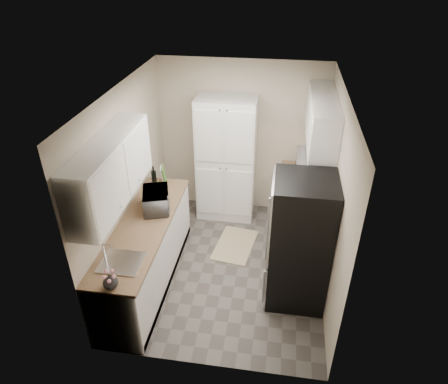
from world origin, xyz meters
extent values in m
plane|color=#56514C|center=(0.00, 0.00, 0.00)|extent=(3.20, 3.20, 0.00)
cube|color=#BEB09A|center=(0.00, 1.60, 1.25)|extent=(2.60, 0.04, 2.50)
cube|color=#BEB09A|center=(0.00, -1.60, 1.25)|extent=(2.60, 0.04, 2.50)
cube|color=#BEB09A|center=(-1.30, 0.00, 1.25)|extent=(0.04, 3.20, 2.50)
cube|color=#BEB09A|center=(1.30, 0.00, 1.25)|extent=(0.04, 3.20, 2.50)
cube|color=white|center=(0.00, 0.00, 2.50)|extent=(2.60, 3.20, 0.04)
cube|color=white|center=(-1.13, -0.75, 1.83)|extent=(0.33, 1.60, 0.70)
cube|color=white|center=(1.13, 0.82, 1.89)|extent=(0.33, 1.55, 0.58)
cube|color=#99999E|center=(1.07, 0.39, 1.52)|extent=(0.45, 0.76, 0.13)
cube|color=#B7B7BC|center=(-0.99, -1.15, 0.93)|extent=(0.45, 0.40, 0.02)
cube|color=brown|center=(-1.29, 0.20, 1.18)|extent=(0.02, 0.22, 0.22)
cube|color=white|center=(-0.20, 1.32, 1.00)|extent=(0.90, 0.55, 2.00)
cube|color=white|center=(-0.99, -0.43, 0.44)|extent=(0.60, 2.30, 0.88)
cube|color=#846647|center=(-0.99, -0.43, 0.90)|extent=(0.63, 2.33, 0.04)
cube|color=white|center=(0.99, 1.19, 0.44)|extent=(0.60, 0.80, 0.88)
cube|color=#846647|center=(0.99, 1.19, 0.90)|extent=(0.63, 0.83, 0.04)
cube|color=#B7B7BC|center=(0.97, 0.39, 0.45)|extent=(0.64, 0.76, 0.90)
cube|color=black|center=(0.97, 0.39, 0.92)|extent=(0.66, 0.78, 0.03)
cube|color=black|center=(1.26, 0.39, 1.02)|extent=(0.06, 0.76, 0.22)
cube|color=pink|center=(0.60, 0.25, 0.55)|extent=(0.01, 0.16, 0.42)
cube|color=beige|center=(0.60, 0.49, 0.55)|extent=(0.01, 0.16, 0.42)
cube|color=#B7B7BC|center=(0.94, -0.41, 0.85)|extent=(0.70, 0.72, 1.70)
imported|color=#B2B2B7|center=(-0.92, -0.07, 1.05)|extent=(0.45, 0.55, 0.27)
cylinder|color=black|center=(-1.12, 0.51, 1.06)|extent=(0.07, 0.07, 0.29)
imported|color=silver|center=(-0.96, -1.51, 1.00)|extent=(0.20, 0.20, 0.16)
cube|color=#488232|center=(-1.00, 0.61, 1.05)|extent=(0.07, 0.21, 0.26)
cube|color=silver|center=(1.02, 1.28, 1.02)|extent=(0.31, 0.38, 0.21)
cube|color=tan|center=(0.06, 0.46, 0.01)|extent=(0.65, 0.92, 0.01)
camera|label=1|loc=(0.61, -4.24, 3.84)|focal=32.00mm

